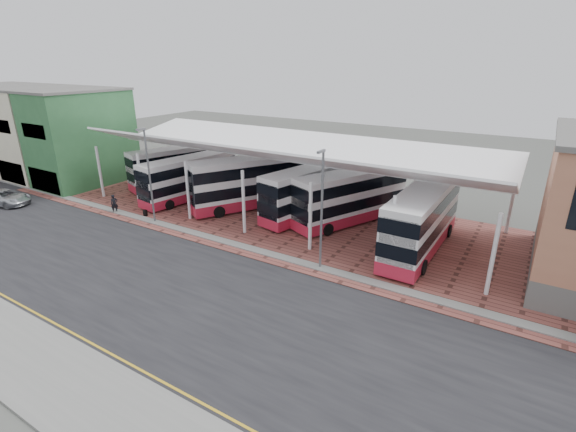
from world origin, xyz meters
name	(u,v)px	position (x,y,z in m)	size (l,w,h in m)	color
ground	(238,303)	(0.00, 0.00, 0.00)	(140.00, 140.00, 0.00)	#474944
road	(227,312)	(0.00, -1.00, 0.01)	(120.00, 14.00, 0.02)	black
forecourt	(359,234)	(2.00, 13.00, 0.03)	(72.00, 16.00, 0.06)	brown
sidewalk	(100,406)	(0.00, -9.00, 0.07)	(120.00, 4.00, 0.14)	slate
north_kerb	(294,261)	(0.00, 6.20, 0.07)	(120.00, 0.80, 0.14)	slate
yellow_line_near	(140,377)	(0.00, -7.00, 0.03)	(120.00, 0.12, 0.01)	gold
yellow_line_far	(146,373)	(0.00, -6.70, 0.03)	(120.00, 0.12, 0.01)	gold
canopy	(281,150)	(-6.00, 13.94, 5.80)	(37.00, 11.63, 7.07)	white
shop_green	(82,138)	(-30.00, 10.97, 5.12)	(6.40, 10.20, 10.22)	#326C3C
shop_cream	(48,132)	(-36.50, 10.97, 5.12)	(6.40, 10.20, 10.22)	beige
shop_brick	(19,128)	(-43.00, 10.97, 5.12)	(6.40, 10.20, 10.22)	brown
lamp_west	(149,173)	(-14.00, 6.27, 4.36)	(0.16, 0.90, 8.07)	slate
lamp_east	(322,207)	(2.00, 6.27, 4.36)	(0.16, 0.90, 8.07)	slate
bus_0	(177,167)	(-20.28, 15.30, 2.18)	(5.45, 10.57, 4.26)	white
bus_1	(189,179)	(-15.89, 12.58, 2.15)	(3.95, 10.47, 4.22)	white
bus_2	(251,183)	(-9.26, 13.82, 2.41)	(8.01, 11.26, 4.73)	white
bus_3	(311,192)	(-3.43, 14.82, 2.23)	(4.62, 10.90, 4.38)	white
bus_4	(351,197)	(0.25, 15.11, 2.26)	(6.62, 10.84, 4.43)	white
bus_5	(422,220)	(6.87, 12.57, 2.38)	(2.94, 11.34, 4.66)	white
silver_car	(4,197)	(-29.92, 1.97, 0.74)	(2.39, 5.19, 1.44)	silver
pedestrian	(114,204)	(-18.86, 6.01, 0.91)	(0.62, 0.41, 1.70)	black
suitcase	(145,213)	(-15.86, 6.88, 0.34)	(0.33, 0.23, 0.56)	black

